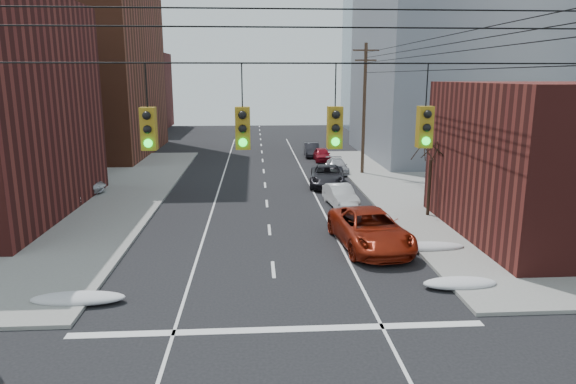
{
  "coord_description": "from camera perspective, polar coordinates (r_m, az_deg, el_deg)",
  "views": [
    {
      "loc": [
        -0.71,
        -9.24,
        8.3
      ],
      "look_at": [
        0.79,
        14.17,
        3.0
      ],
      "focal_mm": 32.0,
      "sensor_mm": 36.0,
      "label": 1
    }
  ],
  "objects": [
    {
      "name": "building_brick_tall",
      "position": [
        62.16,
        -27.0,
        17.6
      ],
      "size": [
        24.0,
        20.0,
        30.0
      ],
      "primitive_type": "cube",
      "color": "brown",
      "rests_on": "ground"
    },
    {
      "name": "building_brick_far",
      "position": [
        87.03,
        -20.91,
        10.4
      ],
      "size": [
        22.0,
        18.0,
        12.0
      ],
      "primitive_type": "cube",
      "color": "#4F1A17",
      "rests_on": "ground"
    },
    {
      "name": "building_office",
      "position": [
        58.03,
        20.21,
        16.13
      ],
      "size": [
        22.0,
        20.0,
        25.0
      ],
      "primitive_type": "cube",
      "color": "gray",
      "rests_on": "ground"
    },
    {
      "name": "building_glass",
      "position": [
        83.05,
        14.09,
        14.23
      ],
      "size": [
        20.0,
        18.0,
        22.0
      ],
      "primitive_type": "cube",
      "color": "gray",
      "rests_on": "ground"
    },
    {
      "name": "utility_pole_far",
      "position": [
        44.28,
        8.46,
        9.34
      ],
      "size": [
        2.2,
        0.28,
        11.0
      ],
      "color": "#473323",
      "rests_on": "ground"
    },
    {
      "name": "traffic_signals",
      "position": [
        12.29,
        0.1,
        7.44
      ],
      "size": [
        17.0,
        0.42,
        2.02
      ],
      "color": "black",
      "rests_on": "ground"
    },
    {
      "name": "bare_tree",
      "position": [
        31.57,
        15.45,
        1.35
      ],
      "size": [
        2.09,
        2.2,
        4.93
      ],
      "color": "black",
      "rests_on": "ground"
    },
    {
      "name": "snow_nw",
      "position": [
        21.05,
        -22.3,
        -10.88
      ],
      "size": [
        3.5,
        1.08,
        0.42
      ],
      "primitive_type": "ellipsoid",
      "color": "silver",
      "rests_on": "ground"
    },
    {
      "name": "snow_ne",
      "position": [
        21.96,
        18.56,
        -9.58
      ],
      "size": [
        3.0,
        1.08,
        0.42
      ],
      "primitive_type": "ellipsoid",
      "color": "silver",
      "rests_on": "ground"
    },
    {
      "name": "snow_east_far",
      "position": [
        25.91,
        14.86,
        -5.91
      ],
      "size": [
        4.0,
        1.08,
        0.42
      ],
      "primitive_type": "ellipsoid",
      "color": "silver",
      "rests_on": "ground"
    },
    {
      "name": "red_pickup",
      "position": [
        25.77,
        9.1,
        -4.1
      ],
      "size": [
        3.63,
        6.81,
        1.82
      ],
      "primitive_type": "imported",
      "rotation": [
        0.0,
        0.0,
        0.09
      ],
      "color": "maroon",
      "rests_on": "ground"
    },
    {
      "name": "parked_car_a",
      "position": [
        28.17,
        7.77,
        -3.13
      ],
      "size": [
        1.91,
        3.98,
        1.31
      ],
      "primitive_type": "imported",
      "rotation": [
        0.0,
        0.0,
        0.1
      ],
      "color": "silver",
      "rests_on": "ground"
    },
    {
      "name": "parked_car_b",
      "position": [
        33.68,
        5.85,
        -0.39
      ],
      "size": [
        1.95,
        4.34,
        1.38
      ],
      "primitive_type": "imported",
      "rotation": [
        0.0,
        0.0,
        0.12
      ],
      "color": "silver",
      "rests_on": "ground"
    },
    {
      "name": "parked_car_c",
      "position": [
        39.79,
        4.36,
        1.8
      ],
      "size": [
        3.31,
        5.91,
        1.56
      ],
      "primitive_type": "imported",
      "rotation": [
        0.0,
        0.0,
        -0.13
      ],
      "color": "black",
      "rests_on": "ground"
    },
    {
      "name": "parked_car_d",
      "position": [
        45.21,
        5.45,
        2.88
      ],
      "size": [
        1.71,
        4.2,
        1.22
      ],
      "primitive_type": "imported",
      "rotation": [
        0.0,
        0.0,
        -0.0
      ],
      "color": "#A4A4A9",
      "rests_on": "ground"
    },
    {
      "name": "parked_car_e",
      "position": [
        51.57,
        3.79,
        4.18
      ],
      "size": [
        1.57,
        3.87,
        1.32
      ],
      "primitive_type": "imported",
      "rotation": [
        0.0,
        0.0,
        0.0
      ],
      "color": "maroon",
      "rests_on": "ground"
    },
    {
      "name": "parked_car_f",
      "position": [
        54.53,
        2.64,
        4.7
      ],
      "size": [
        1.62,
        4.28,
        1.39
      ],
      "primitive_type": "imported",
      "rotation": [
        0.0,
        0.0,
        -0.03
      ],
      "color": "black",
      "rests_on": "ground"
    },
    {
      "name": "lot_car_a",
      "position": [
        36.54,
        -25.6,
        -0.2
      ],
      "size": [
        4.88,
        2.72,
        1.52
      ],
      "primitive_type": "imported",
      "rotation": [
        0.0,
        0.0,
        1.83
      ],
      "color": "white",
      "rests_on": "sidewalk_nw"
    },
    {
      "name": "lot_car_b",
      "position": [
        39.46,
        -22.86,
        0.73
      ],
      "size": [
        4.68,
        2.41,
        1.26
      ],
      "primitive_type": "imported",
      "rotation": [
        0.0,
        0.0,
        1.64
      ],
      "color": "silver",
      "rests_on": "sidewalk_nw"
    },
    {
      "name": "lot_car_d",
      "position": [
        41.35,
        -26.32,
        1.09
      ],
      "size": [
        4.76,
        3.4,
        1.5
      ],
      "primitive_type": "imported",
      "rotation": [
        0.0,
        0.0,
        1.98
      ],
      "color": "#AFAFB4",
      "rests_on": "sidewalk_nw"
    }
  ]
}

